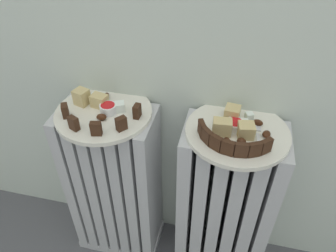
# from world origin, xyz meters

# --- Properties ---
(radiator_left) EXTENTS (0.29, 0.17, 0.60)m
(radiator_left) POSITION_xyz_m (-0.18, 0.28, 0.30)
(radiator_left) COLOR #B2B2B7
(radiator_left) RESTS_ON ground_plane
(radiator_right) EXTENTS (0.29, 0.17, 0.60)m
(radiator_right) POSITION_xyz_m (0.18, 0.28, 0.30)
(radiator_right) COLOR #B2B2B7
(radiator_right) RESTS_ON ground_plane
(plate_left) EXTENTS (0.27, 0.27, 0.01)m
(plate_left) POSITION_xyz_m (-0.18, 0.28, 0.61)
(plate_left) COLOR silver
(plate_left) RESTS_ON radiator_left
(plate_right) EXTENTS (0.27, 0.27, 0.01)m
(plate_right) POSITION_xyz_m (0.18, 0.28, 0.61)
(plate_right) COLOR silver
(plate_right) RESTS_ON radiator_right
(dark_cake_slice_left_0) EXTENTS (0.03, 0.03, 0.04)m
(dark_cake_slice_left_0) POSITION_xyz_m (-0.27, 0.23, 0.63)
(dark_cake_slice_left_0) COLOR #382114
(dark_cake_slice_left_0) RESTS_ON plate_left
(dark_cake_slice_left_1) EXTENTS (0.03, 0.03, 0.04)m
(dark_cake_slice_left_1) POSITION_xyz_m (-0.22, 0.19, 0.63)
(dark_cake_slice_left_1) COLOR #382114
(dark_cake_slice_left_1) RESTS_ON plate_left
(dark_cake_slice_left_2) EXTENTS (0.03, 0.02, 0.04)m
(dark_cake_slice_left_2) POSITION_xyz_m (-0.16, 0.18, 0.63)
(dark_cake_slice_left_2) COLOR #382114
(dark_cake_slice_left_2) RESTS_ON plate_left
(dark_cake_slice_left_3) EXTENTS (0.03, 0.03, 0.04)m
(dark_cake_slice_left_3) POSITION_xyz_m (-0.11, 0.22, 0.63)
(dark_cake_slice_left_3) COLOR #382114
(dark_cake_slice_left_3) RESTS_ON plate_left
(dark_cake_slice_left_4) EXTENTS (0.02, 0.03, 0.04)m
(dark_cake_slice_left_4) POSITION_xyz_m (-0.08, 0.28, 0.63)
(dark_cake_slice_left_4) COLOR #382114
(dark_cake_slice_left_4) RESTS_ON plate_left
(marble_cake_slice_left_0) EXTENTS (0.05, 0.04, 0.04)m
(marble_cake_slice_left_0) POSITION_xyz_m (-0.20, 0.30, 0.63)
(marble_cake_slice_left_0) COLOR tan
(marble_cake_slice_left_0) RESTS_ON plate_left
(marble_cake_slice_left_1) EXTENTS (0.05, 0.05, 0.04)m
(marble_cake_slice_left_1) POSITION_xyz_m (-0.25, 0.30, 0.63)
(marble_cake_slice_left_1) COLOR tan
(marble_cake_slice_left_1) RESTS_ON plate_left
(turkish_delight_left_0) EXTENTS (0.03, 0.03, 0.03)m
(turkish_delight_left_0) POSITION_xyz_m (-0.14, 0.29, 0.62)
(turkish_delight_left_0) COLOR white
(turkish_delight_left_0) RESTS_ON plate_left
(turkish_delight_left_1) EXTENTS (0.02, 0.02, 0.02)m
(turkish_delight_left_1) POSITION_xyz_m (-0.23, 0.33, 0.62)
(turkish_delight_left_1) COLOR white
(turkish_delight_left_1) RESTS_ON plate_left
(medjool_date_left_0) EXTENTS (0.03, 0.02, 0.02)m
(medjool_date_left_0) POSITION_xyz_m (-0.17, 0.24, 0.62)
(medjool_date_left_0) COLOR #3D1E0F
(medjool_date_left_0) RESTS_ON plate_left
(medjool_date_left_1) EXTENTS (0.02, 0.03, 0.02)m
(medjool_date_left_1) POSITION_xyz_m (-0.20, 0.34, 0.62)
(medjool_date_left_1) COLOR #3D1E0F
(medjool_date_left_1) RESTS_ON plate_left
(jam_bowl_left) EXTENTS (0.05, 0.05, 0.03)m
(jam_bowl_left) POSITION_xyz_m (-0.17, 0.28, 0.63)
(jam_bowl_left) COLOR white
(jam_bowl_left) RESTS_ON plate_left
(dark_cake_slice_right_0) EXTENTS (0.02, 0.03, 0.04)m
(dark_cake_slice_right_0) POSITION_xyz_m (0.09, 0.24, 0.63)
(dark_cake_slice_right_0) COLOR #382114
(dark_cake_slice_right_0) RESTS_ON plate_right
(dark_cake_slice_right_1) EXTENTS (0.03, 0.03, 0.04)m
(dark_cake_slice_right_1) POSITION_xyz_m (0.11, 0.22, 0.63)
(dark_cake_slice_right_1) COLOR #382114
(dark_cake_slice_right_1) RESTS_ON plate_right
(dark_cake_slice_right_2) EXTENTS (0.03, 0.03, 0.04)m
(dark_cake_slice_right_2) POSITION_xyz_m (0.13, 0.20, 0.63)
(dark_cake_slice_right_2) COLOR #382114
(dark_cake_slice_right_2) RESTS_ON plate_right
(dark_cake_slice_right_3) EXTENTS (0.03, 0.02, 0.04)m
(dark_cake_slice_right_3) POSITION_xyz_m (0.16, 0.19, 0.63)
(dark_cake_slice_right_3) COLOR #382114
(dark_cake_slice_right_3) RESTS_ON plate_right
(dark_cake_slice_right_4) EXTENTS (0.03, 0.02, 0.04)m
(dark_cake_slice_right_4) POSITION_xyz_m (0.19, 0.18, 0.63)
(dark_cake_slice_right_4) COLOR #382114
(dark_cake_slice_right_4) RESTS_ON plate_right
(dark_cake_slice_right_5) EXTENTS (0.03, 0.02, 0.04)m
(dark_cake_slice_right_5) POSITION_xyz_m (0.22, 0.19, 0.63)
(dark_cake_slice_right_5) COLOR #382114
(dark_cake_slice_right_5) RESTS_ON plate_right
(dark_cake_slice_right_6) EXTENTS (0.03, 0.03, 0.04)m
(dark_cake_slice_right_6) POSITION_xyz_m (0.25, 0.21, 0.63)
(dark_cake_slice_right_6) COLOR #382114
(dark_cake_slice_right_6) RESTS_ON plate_right
(marble_cake_slice_right_0) EXTENTS (0.04, 0.04, 0.04)m
(marble_cake_slice_right_0) POSITION_xyz_m (0.16, 0.33, 0.63)
(marble_cake_slice_right_0) COLOR tan
(marble_cake_slice_right_0) RESTS_ON plate_right
(marble_cake_slice_right_1) EXTENTS (0.05, 0.04, 0.04)m
(marble_cake_slice_right_1) POSITION_xyz_m (0.20, 0.26, 0.63)
(marble_cake_slice_right_1) COLOR tan
(marble_cake_slice_right_1) RESTS_ON plate_right
(marble_cake_slice_right_2) EXTENTS (0.05, 0.04, 0.04)m
(marble_cake_slice_right_2) POSITION_xyz_m (0.14, 0.26, 0.63)
(marble_cake_slice_right_2) COLOR tan
(marble_cake_slice_right_2) RESTS_ON plate_right
(turkish_delight_right_0) EXTENTS (0.02, 0.02, 0.02)m
(turkish_delight_right_0) POSITION_xyz_m (0.20, 0.30, 0.62)
(turkish_delight_right_0) COLOR white
(turkish_delight_right_0) RESTS_ON plate_right
(turkish_delight_right_1) EXTENTS (0.02, 0.02, 0.02)m
(turkish_delight_right_1) POSITION_xyz_m (0.14, 0.29, 0.62)
(turkish_delight_right_1) COLOR white
(turkish_delight_right_1) RESTS_ON plate_right
(turkish_delight_right_2) EXTENTS (0.02, 0.02, 0.02)m
(turkish_delight_right_2) POSITION_xyz_m (0.21, 0.33, 0.62)
(turkish_delight_right_2) COLOR white
(turkish_delight_right_2) RESTS_ON plate_right
(medjool_date_right_0) EXTENTS (0.02, 0.02, 0.02)m
(medjool_date_right_0) POSITION_xyz_m (0.19, 0.23, 0.62)
(medjool_date_right_0) COLOR #3D1E0F
(medjool_date_right_0) RESTS_ON plate_right
(medjool_date_right_1) EXTENTS (0.03, 0.03, 0.01)m
(medjool_date_right_1) POSITION_xyz_m (0.25, 0.27, 0.62)
(medjool_date_right_1) COLOR #3D1E0F
(medjool_date_right_1) RESTS_ON plate_right
(medjool_date_right_2) EXTENTS (0.03, 0.03, 0.02)m
(medjool_date_right_2) POSITION_xyz_m (0.16, 0.22, 0.62)
(medjool_date_right_2) COLOR #3D1E0F
(medjool_date_right_2) RESTS_ON plate_right
(medjool_date_right_3) EXTENTS (0.03, 0.02, 0.02)m
(medjool_date_right_3) POSITION_xyz_m (0.23, 0.31, 0.62)
(medjool_date_right_3) COLOR #3D1E0F
(medjool_date_right_3) RESTS_ON plate_right
(jam_bowl_right) EXTENTS (0.05, 0.05, 0.02)m
(jam_bowl_right) POSITION_xyz_m (0.17, 0.29, 0.62)
(jam_bowl_right) COLOR white
(jam_bowl_right) RESTS_ON plate_right
(fork) EXTENTS (0.02, 0.10, 0.00)m
(fork) POSITION_xyz_m (0.23, 0.27, 0.61)
(fork) COLOR silver
(fork) RESTS_ON plate_right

